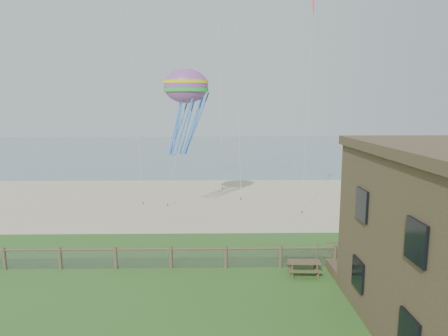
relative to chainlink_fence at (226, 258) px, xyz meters
The scene contains 6 objects.
ground 6.03m from the chainlink_fence, 90.00° to the right, with size 160.00×160.00×0.00m, color #335C1F.
sand_beach 16.01m from the chainlink_fence, 90.00° to the left, with size 72.00×20.00×0.02m, color #C9B691.
ocean 60.00m from the chainlink_fence, 90.00° to the left, with size 160.00×68.00×0.02m, color slate.
chainlink_fence is the anchor object (origin of this frame).
picnic_table 4.19m from the chainlink_fence, 13.82° to the right, with size 1.67×1.26×0.70m, color brown, non-canonical shape.
octopus_kite 13.62m from the chainlink_fence, 104.97° to the left, with size 3.49×2.47×7.19m, color #FF2858, non-canonical shape.
Camera 1 is at (-0.47, -14.76, 8.80)m, focal length 32.00 mm.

